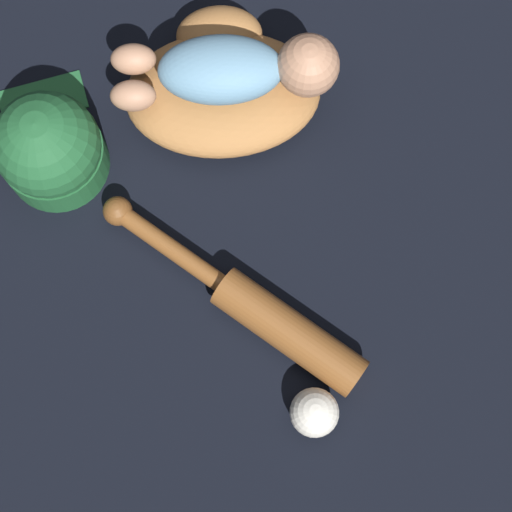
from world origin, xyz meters
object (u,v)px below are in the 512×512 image
at_px(baseball, 314,412).
at_px(baseball_cap, 49,148).
at_px(baseball_glove, 222,84).
at_px(baby_figure, 237,69).
at_px(baseball_bat, 260,311).

relative_size(baseball, baseball_cap, 0.29).
height_order(baseball_glove, baseball_cap, baseball_cap).
bearing_deg(baby_figure, baseball_glove, 157.85).
distance_m(baseball_glove, baseball_cap, 0.28).
bearing_deg(baseball_cap, baby_figure, 30.20).
xyz_separation_m(baseball_glove, baseball, (0.22, -0.46, -0.01)).
relative_size(baseball_glove, baseball_cap, 1.44).
height_order(baby_figure, baseball_cap, baby_figure).
bearing_deg(baseball_cap, baseball, -33.92).
distance_m(baseball_bat, baseball, 0.16).
bearing_deg(baseball, baseball_cap, 146.08).
relative_size(baby_figure, baseball_cap, 1.42).
distance_m(baby_figure, baseball, 0.49).
xyz_separation_m(baseball_glove, baby_figure, (0.03, -0.01, 0.08)).
bearing_deg(baby_figure, baseball, -66.44).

